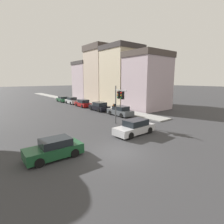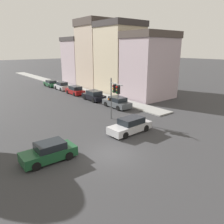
{
  "view_description": "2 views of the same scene",
  "coord_description": "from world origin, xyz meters",
  "px_view_note": "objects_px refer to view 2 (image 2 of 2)",
  "views": [
    {
      "loc": [
        -8.22,
        -9.6,
        5.46
      ],
      "look_at": [
        1.92,
        3.28,
        2.41
      ],
      "focal_mm": 28.0,
      "sensor_mm": 36.0,
      "label": 1
    },
    {
      "loc": [
        -9.61,
        -12.1,
        7.95
      ],
      "look_at": [
        2.65,
        3.33,
        2.13
      ],
      "focal_mm": 35.0,
      "sensor_mm": 36.0,
      "label": 2
    }
  ],
  "objects_px": {
    "crossing_car_0": "(49,152)",
    "parked_car_4": "(51,84)",
    "parked_car_3": "(62,86)",
    "traffic_signal": "(114,92)",
    "parked_car_0": "(117,102)",
    "parked_car_2": "(75,90)",
    "parked_car_1": "(94,96)",
    "crossing_car_1": "(130,126)"
  },
  "relations": [
    {
      "from": "crossing_car_0",
      "to": "parked_car_4",
      "type": "distance_m",
      "value": 32.91
    },
    {
      "from": "crossing_car_0",
      "to": "parked_car_3",
      "type": "bearing_deg",
      "value": -117.2
    },
    {
      "from": "traffic_signal",
      "to": "parked_car_0",
      "type": "height_order",
      "value": "traffic_signal"
    },
    {
      "from": "traffic_signal",
      "to": "parked_car_4",
      "type": "xyz_separation_m",
      "value": [
        3.72,
        25.97,
        -2.6
      ]
    },
    {
      "from": "traffic_signal",
      "to": "parked_car_2",
      "type": "xyz_separation_m",
      "value": [
        3.74,
        15.58,
        -2.55
      ]
    },
    {
      "from": "parked_car_0",
      "to": "parked_car_1",
      "type": "xyz_separation_m",
      "value": [
        -0.08,
        5.6,
        0.01
      ]
    },
    {
      "from": "parked_car_0",
      "to": "parked_car_3",
      "type": "bearing_deg",
      "value": 1.37
    },
    {
      "from": "crossing_car_1",
      "to": "traffic_signal",
      "type": "bearing_deg",
      "value": -107.86
    },
    {
      "from": "traffic_signal",
      "to": "parked_car_2",
      "type": "height_order",
      "value": "traffic_signal"
    },
    {
      "from": "parked_car_1",
      "to": "parked_car_4",
      "type": "xyz_separation_m",
      "value": [
        -0.09,
        16.19,
        -0.08
      ]
    },
    {
      "from": "parked_car_1",
      "to": "parked_car_2",
      "type": "distance_m",
      "value": 5.8
    },
    {
      "from": "crossing_car_0",
      "to": "parked_car_3",
      "type": "xyz_separation_m",
      "value": [
        13.35,
        25.25,
        0.07
      ]
    },
    {
      "from": "crossing_car_0",
      "to": "parked_car_3",
      "type": "relative_size",
      "value": 0.99
    },
    {
      "from": "parked_car_2",
      "to": "traffic_signal",
      "type": "bearing_deg",
      "value": 167.99
    },
    {
      "from": "parked_car_0",
      "to": "parked_car_4",
      "type": "bearing_deg",
      "value": 1.79
    },
    {
      "from": "crossing_car_1",
      "to": "parked_car_2",
      "type": "distance_m",
      "value": 19.97
    },
    {
      "from": "parked_car_2",
      "to": "parked_car_4",
      "type": "distance_m",
      "value": 10.39
    },
    {
      "from": "parked_car_1",
      "to": "parked_car_3",
      "type": "relative_size",
      "value": 1.08
    },
    {
      "from": "traffic_signal",
      "to": "parked_car_2",
      "type": "relative_size",
      "value": 1.11
    },
    {
      "from": "parked_car_0",
      "to": "parked_car_2",
      "type": "xyz_separation_m",
      "value": [
        -0.15,
        11.39,
        -0.01
      ]
    },
    {
      "from": "crossing_car_0",
      "to": "parked_car_4",
      "type": "xyz_separation_m",
      "value": [
        13.19,
        30.15,
        -0.02
      ]
    },
    {
      "from": "parked_car_1",
      "to": "parked_car_3",
      "type": "bearing_deg",
      "value": 1.05
    },
    {
      "from": "crossing_car_0",
      "to": "parked_car_0",
      "type": "relative_size",
      "value": 0.87
    },
    {
      "from": "crossing_car_0",
      "to": "parked_car_0",
      "type": "xyz_separation_m",
      "value": [
        13.36,
        8.36,
        0.04
      ]
    },
    {
      "from": "traffic_signal",
      "to": "parked_car_3",
      "type": "distance_m",
      "value": 21.58
    },
    {
      "from": "parked_car_1",
      "to": "parked_car_3",
      "type": "height_order",
      "value": "parked_car_3"
    },
    {
      "from": "traffic_signal",
      "to": "crossing_car_1",
      "type": "bearing_deg",
      "value": 83.71
    },
    {
      "from": "parked_car_3",
      "to": "crossing_car_0",
      "type": "bearing_deg",
      "value": 153.47
    },
    {
      "from": "crossing_car_1",
      "to": "parked_car_4",
      "type": "xyz_separation_m",
      "value": [
        4.78,
        29.78,
        -0.05
      ]
    },
    {
      "from": "crossing_car_0",
      "to": "parked_car_2",
      "type": "bearing_deg",
      "value": -123.1
    },
    {
      "from": "parked_car_3",
      "to": "parked_car_4",
      "type": "xyz_separation_m",
      "value": [
        -0.16,
        4.9,
        -0.09
      ]
    },
    {
      "from": "parked_car_2",
      "to": "crossing_car_1",
      "type": "bearing_deg",
      "value": 167.58
    },
    {
      "from": "crossing_car_1",
      "to": "parked_car_2",
      "type": "bearing_deg",
      "value": -106.22
    },
    {
      "from": "traffic_signal",
      "to": "parked_car_0",
      "type": "relative_size",
      "value": 1.05
    },
    {
      "from": "traffic_signal",
      "to": "crossing_car_1",
      "type": "height_order",
      "value": "traffic_signal"
    },
    {
      "from": "crossing_car_1",
      "to": "parked_car_1",
      "type": "bearing_deg",
      "value": -112.02
    },
    {
      "from": "parked_car_1",
      "to": "parked_car_2",
      "type": "bearing_deg",
      "value": 2.1
    },
    {
      "from": "crossing_car_0",
      "to": "traffic_signal",
      "type": "bearing_deg",
      "value": -155.53
    },
    {
      "from": "traffic_signal",
      "to": "parked_car_3",
      "type": "bearing_deg",
      "value": -91.19
    },
    {
      "from": "crossing_car_1",
      "to": "parked_car_0",
      "type": "bearing_deg",
      "value": -124.09
    },
    {
      "from": "parked_car_2",
      "to": "parked_car_4",
      "type": "height_order",
      "value": "parked_car_2"
    },
    {
      "from": "crossing_car_1",
      "to": "parked_car_2",
      "type": "height_order",
      "value": "parked_car_2"
    }
  ]
}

